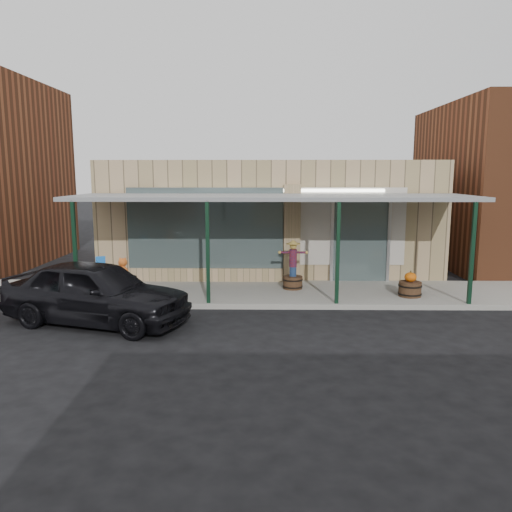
{
  "coord_description": "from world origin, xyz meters",
  "views": [
    {
      "loc": [
        -0.27,
        -11.49,
        3.73
      ],
      "look_at": [
        -0.47,
        2.6,
        1.42
      ],
      "focal_mm": 35.0,
      "sensor_mm": 36.0,
      "label": 1
    }
  ],
  "objects_px": {
    "barrel_pumpkin": "(410,287)",
    "parked_sedan": "(96,292)",
    "barrel_scarecrow": "(293,272)",
    "handicap_sign": "(101,272)"
  },
  "relations": [
    {
      "from": "handicap_sign",
      "to": "parked_sedan",
      "type": "xyz_separation_m",
      "value": [
        0.44,
        -1.78,
        -0.16
      ]
    },
    {
      "from": "handicap_sign",
      "to": "parked_sedan",
      "type": "distance_m",
      "value": 1.84
    },
    {
      "from": "barrel_scarecrow",
      "to": "parked_sedan",
      "type": "xyz_separation_m",
      "value": [
        -5.13,
        -3.33,
        0.14
      ]
    },
    {
      "from": "barrel_pumpkin",
      "to": "parked_sedan",
      "type": "bearing_deg",
      "value": -164.42
    },
    {
      "from": "barrel_scarecrow",
      "to": "handicap_sign",
      "type": "bearing_deg",
      "value": -162.74
    },
    {
      "from": "barrel_pumpkin",
      "to": "handicap_sign",
      "type": "height_order",
      "value": "handicap_sign"
    },
    {
      "from": "barrel_pumpkin",
      "to": "parked_sedan",
      "type": "relative_size",
      "value": 0.16
    },
    {
      "from": "barrel_scarecrow",
      "to": "parked_sedan",
      "type": "bearing_deg",
      "value": -145.28
    },
    {
      "from": "barrel_scarecrow",
      "to": "parked_sedan",
      "type": "relative_size",
      "value": 0.31
    },
    {
      "from": "handicap_sign",
      "to": "parked_sedan",
      "type": "bearing_deg",
      "value": -94.24
    }
  ]
}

